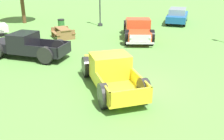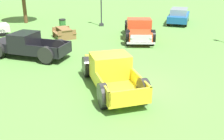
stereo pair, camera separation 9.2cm
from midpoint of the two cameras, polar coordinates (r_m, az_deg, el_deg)
The scene contains 8 objects.
ground_plane at distance 12.15m, azimuth 3.01°, elevation -3.75°, with size 80.00×80.00×0.00m, color #5B9342.
pickup_truck_foreground at distance 12.05m, azimuth -0.26°, elevation -0.17°, with size 2.06×5.04×1.52m.
pickup_truck_behind_left at distance 16.95m, azimuth -18.21°, elevation 5.04°, with size 5.09×4.12×1.51m.
pickup_truck_behind_right at distance 20.16m, azimuth 5.95°, elevation 8.53°, with size 3.29×5.55×1.60m.
sedan_distant_b at distance 27.25m, azimuth 14.26°, elevation 11.28°, with size 3.89×4.67×1.47m.
lamp_post_near at distance 25.00m, azimuth -2.24°, elevation 14.50°, with size 0.36×0.36×4.30m.
picnic_table at distance 21.09m, azimuth -10.16°, elevation 8.12°, with size 1.82×2.07×0.78m.
trash_can at distance 24.00m, azimuth -10.48°, elevation 9.61°, with size 0.59×0.59×0.95m.
Camera 2 is at (-3.37, -10.51, 5.08)m, focal length 42.56 mm.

